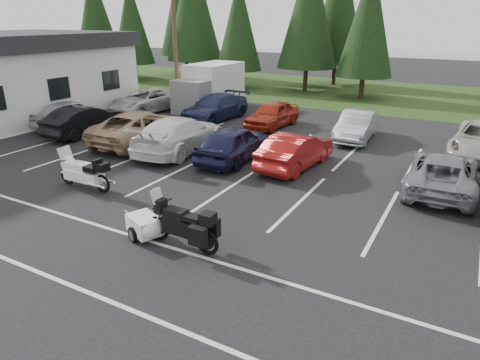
% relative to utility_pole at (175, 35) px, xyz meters
% --- Properties ---
extents(ground, '(120.00, 120.00, 0.00)m').
position_rel_utility_pole_xyz_m(ground, '(10.00, -12.00, -4.70)').
color(ground, black).
rests_on(ground, ground).
extents(grass_strip, '(80.00, 16.00, 0.01)m').
position_rel_utility_pole_xyz_m(grass_strip, '(10.00, 12.00, -4.69)').
color(grass_strip, '#1F3711').
rests_on(grass_strip, ground).
extents(lake_water, '(70.00, 50.00, 0.02)m').
position_rel_utility_pole_xyz_m(lake_water, '(14.00, 43.00, -4.70)').
color(lake_water, slate).
rests_on(lake_water, ground).
extents(utility_pole, '(1.60, 0.26, 9.00)m').
position_rel_utility_pole_xyz_m(utility_pole, '(0.00, 0.00, 0.00)').
color(utility_pole, '#473321').
rests_on(utility_pole, ground).
extents(box_truck, '(2.40, 5.60, 2.90)m').
position_rel_utility_pole_xyz_m(box_truck, '(2.00, 0.50, -3.25)').
color(box_truck, silver).
rests_on(box_truck, ground).
extents(stall_markings, '(32.00, 16.00, 0.01)m').
position_rel_utility_pole_xyz_m(stall_markings, '(10.00, -10.00, -4.69)').
color(stall_markings, silver).
rests_on(stall_markings, ground).
extents(conifer_0, '(4.58, 4.58, 10.66)m').
position_rel_utility_pole_xyz_m(conifer_0, '(-18.00, 10.50, 1.53)').
color(conifer_0, '#332316').
rests_on(conifer_0, ground).
extents(conifer_1, '(3.96, 3.96, 9.22)m').
position_rel_utility_pole_xyz_m(conifer_1, '(-12.00, 9.20, 0.69)').
color(conifer_1, '#332316').
rests_on(conifer_1, ground).
extents(conifer_2, '(5.10, 5.10, 11.89)m').
position_rel_utility_pole_xyz_m(conifer_2, '(-6.00, 10.80, 2.25)').
color(conifer_2, '#332316').
rests_on(conifer_2, ground).
extents(conifer_3, '(3.87, 3.87, 9.02)m').
position_rel_utility_pole_xyz_m(conifer_3, '(-0.50, 9.40, 0.57)').
color(conifer_3, '#332316').
rests_on(conifer_3, ground).
extents(conifer_4, '(4.80, 4.80, 11.17)m').
position_rel_utility_pole_xyz_m(conifer_4, '(5.00, 10.90, 1.83)').
color(conifer_4, '#332316').
rests_on(conifer_4, ground).
extents(conifer_5, '(4.14, 4.14, 9.63)m').
position_rel_utility_pole_xyz_m(conifer_5, '(10.00, 9.60, 0.93)').
color(conifer_5, '#332316').
rests_on(conifer_5, ground).
extents(conifer_back_a, '(5.28, 5.28, 12.30)m').
position_rel_utility_pole_xyz_m(conifer_back_a, '(-10.00, 15.00, 2.49)').
color(conifer_back_a, '#332316').
rests_on(conifer_back_a, ground).
extents(conifer_back_b, '(4.97, 4.97, 11.58)m').
position_rel_utility_pole_xyz_m(conifer_back_b, '(6.00, 15.50, 2.07)').
color(conifer_back_b, '#332316').
rests_on(conifer_back_b, ground).
extents(car_near_0, '(2.21, 4.64, 1.53)m').
position_rel_utility_pole_xyz_m(car_near_0, '(-1.93, -7.37, -3.93)').
color(car_near_0, '#B1B1B6').
rests_on(car_near_0, ground).
extents(car_near_1, '(1.65, 4.59, 1.50)m').
position_rel_utility_pole_xyz_m(car_near_1, '(0.07, -8.13, -3.95)').
color(car_near_1, black).
rests_on(car_near_1, ground).
extents(car_near_2, '(2.81, 5.80, 1.59)m').
position_rel_utility_pole_xyz_m(car_near_2, '(3.85, -7.97, -3.90)').
color(car_near_2, '#997C59').
rests_on(car_near_2, ground).
extents(car_near_3, '(2.65, 5.66, 1.60)m').
position_rel_utility_pole_xyz_m(car_near_3, '(6.24, -8.21, -3.90)').
color(car_near_3, white).
rests_on(car_near_3, ground).
extents(car_near_4, '(1.97, 4.52, 1.52)m').
position_rel_utility_pole_xyz_m(car_near_4, '(9.04, -8.16, -3.94)').
color(car_near_4, '#161738').
rests_on(car_near_4, ground).
extents(car_near_5, '(1.86, 4.42, 1.42)m').
position_rel_utility_pole_xyz_m(car_near_5, '(11.70, -7.75, -3.99)').
color(car_near_5, maroon).
rests_on(car_near_5, ground).
extents(car_near_6, '(2.41, 4.91, 1.34)m').
position_rel_utility_pole_xyz_m(car_near_6, '(17.17, -7.61, -4.03)').
color(car_near_6, slate).
rests_on(car_near_6, ground).
extents(car_far_0, '(2.99, 5.55, 1.48)m').
position_rel_utility_pole_xyz_m(car_far_0, '(-0.90, -2.17, -3.96)').
color(car_far_0, beige).
rests_on(car_far_0, ground).
extents(car_far_1, '(2.49, 5.21, 1.46)m').
position_rel_utility_pole_xyz_m(car_far_1, '(4.17, -1.91, -3.97)').
color(car_far_1, '#192040').
rests_on(car_far_1, ground).
extents(car_far_2, '(1.97, 4.25, 1.41)m').
position_rel_utility_pole_xyz_m(car_far_2, '(7.95, -1.92, -3.99)').
color(car_far_2, maroon).
rests_on(car_far_2, ground).
extents(car_far_3, '(1.70, 4.34, 1.41)m').
position_rel_utility_pole_xyz_m(car_far_3, '(12.75, -2.23, -3.99)').
color(car_far_3, gray).
rests_on(car_far_3, ground).
extents(touring_motorcycle, '(2.64, 0.84, 1.46)m').
position_rel_utility_pole_xyz_m(touring_motorcycle, '(5.99, -13.57, -3.97)').
color(touring_motorcycle, white).
rests_on(touring_motorcycle, ground).
extents(cargo_trailer, '(1.62, 1.29, 0.66)m').
position_rel_utility_pole_xyz_m(cargo_trailer, '(10.32, -15.38, -4.37)').
color(cargo_trailer, silver).
rests_on(cargo_trailer, ground).
extents(adventure_motorcycle, '(2.55, 0.93, 1.54)m').
position_rel_utility_pole_xyz_m(adventure_motorcycle, '(11.54, -15.31, -3.93)').
color(adventure_motorcycle, black).
rests_on(adventure_motorcycle, ground).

